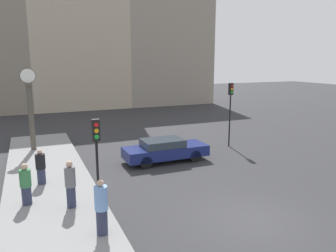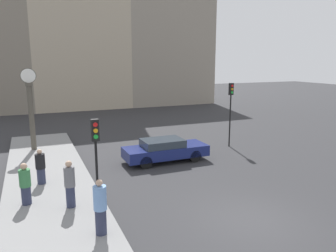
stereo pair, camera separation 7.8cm
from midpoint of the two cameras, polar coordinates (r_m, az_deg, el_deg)
ground_plane at (r=12.44m, az=14.37°, el=-15.65°), size 120.00×120.00×0.00m
sidewalk_corner at (r=16.96m, az=-20.32°, el=-8.29°), size 3.78×18.76×0.15m
building_row at (r=40.05m, az=-14.36°, el=13.88°), size 30.94×5.00×17.24m
sedan_car at (r=18.32m, az=-0.65°, el=-4.15°), size 4.68×1.74×1.29m
traffic_light_near at (r=11.61m, az=-12.53°, el=-3.56°), size 0.26×0.24×3.46m
traffic_light_far at (r=21.50m, az=10.71°, el=4.17°), size 0.26×0.24×4.16m
street_clock at (r=21.48m, az=-22.91°, el=2.55°), size 0.90×0.41×4.97m
pedestrian_green_hoodie at (r=13.73m, az=-23.69°, el=-9.30°), size 0.42×0.42×1.64m
pedestrian_blue_stripe at (r=10.77m, az=-11.73°, el=-13.73°), size 0.42×0.42×1.82m
pedestrian_black_jacket at (r=15.68m, az=-21.42°, el=-6.69°), size 0.42×0.42×1.59m
pedestrian_grey_jacket at (r=12.89m, az=-16.79°, el=-9.70°), size 0.40×0.40×1.81m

